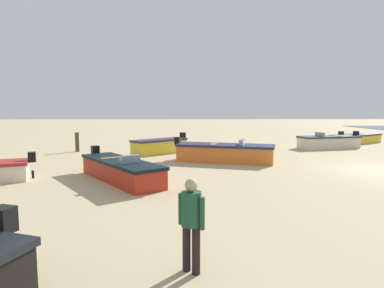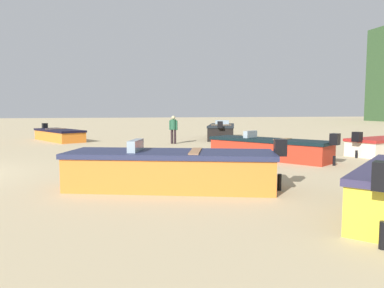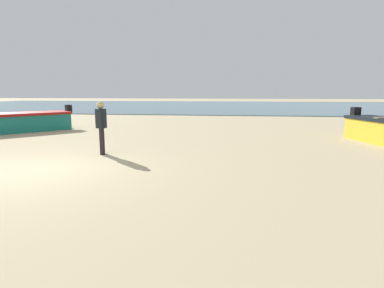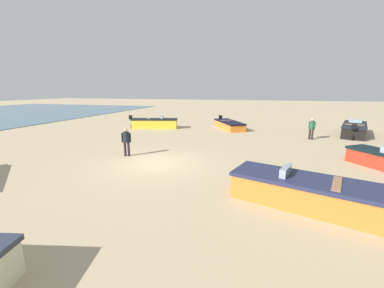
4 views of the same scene
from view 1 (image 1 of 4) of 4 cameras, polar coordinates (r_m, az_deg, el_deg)
name	(u,v)px [view 1 (image 1 of 4)]	position (r m, az deg, el deg)	size (l,w,h in m)	color
boat_cream_1	(329,142)	(25.28, 22.85, 0.35)	(2.42, 4.71, 1.19)	beige
boat_orange_6	(225,153)	(17.32, 5.84, -1.53)	(3.13, 5.40, 1.25)	orange
boat_yellow_7	(357,138)	(30.08, 27.02, 0.87)	(3.96, 4.84, 1.07)	gold
boat_red_8	(120,170)	(12.97, -12.48, -4.45)	(4.81, 3.96, 1.13)	#B32B19
boat_yellow_9	(160,146)	(20.48, -5.66, -0.38)	(3.37, 3.56, 1.24)	gold
mooring_post_near_water	(77,142)	(22.61, -19.49, 0.32)	(0.26, 0.26, 1.27)	#453A1F
beach_walker_foreground	(191,218)	(5.56, -0.13, -12.81)	(0.48, 0.48, 1.62)	black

